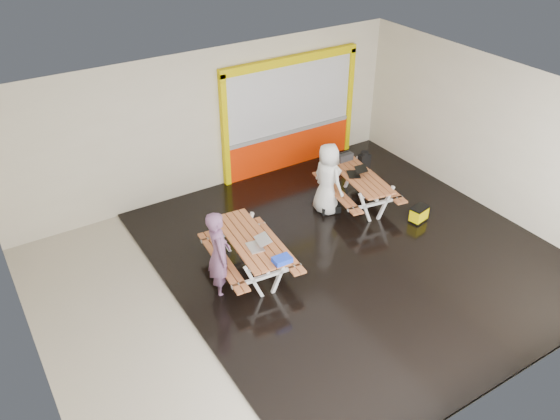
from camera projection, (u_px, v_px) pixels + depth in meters
room at (306, 198)px, 10.29m from camera, size 10.02×8.02×3.52m
deck at (353, 251)px, 11.78m from camera, size 7.50×7.98×0.05m
kiosk at (290, 116)px, 14.25m from camera, size 3.88×0.16×3.00m
picnic_table_left at (249, 247)px, 10.90m from camera, size 1.59×2.20×0.83m
picnic_table_right at (358, 182)px, 13.05m from camera, size 1.70×2.25×0.82m
person_left at (219, 254)px, 10.30m from camera, size 0.61×0.76×1.80m
person_right at (328, 179)px, 12.69m from camera, size 0.64×0.90×1.73m
laptop_left at (258, 244)px, 10.54m from camera, size 0.47×0.43×0.18m
laptop_right at (356, 172)px, 12.92m from camera, size 0.55×0.53×0.18m
blue_pouch at (282, 260)px, 10.15m from camera, size 0.34×0.24×0.10m
toolbox at (345, 157)px, 13.51m from camera, size 0.39×0.20×0.23m
backpack at (364, 161)px, 13.69m from camera, size 0.29×0.19×0.47m
dark_case at (329, 208)px, 13.03m from camera, size 0.52×0.44×0.17m
fluke_bag at (419, 214)px, 12.63m from camera, size 0.47×0.36×0.37m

